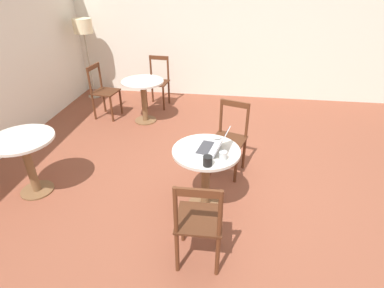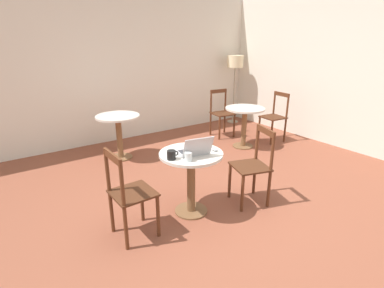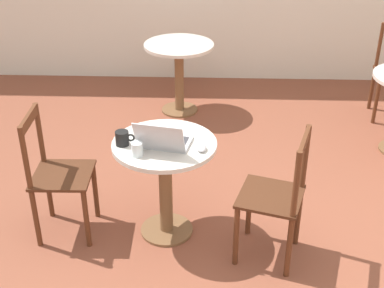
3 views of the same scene
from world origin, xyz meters
name	(u,v)px [view 3 (image 3 of 3)]	position (x,y,z in m)	size (l,w,h in m)	color
ground_plane	(193,260)	(0.00, 0.00, 0.00)	(16.00, 16.00, 0.00)	brown
cafe_table_near	(165,167)	(-0.20, 0.30, 0.53)	(0.68, 0.68, 0.72)	brown
cafe_table_far	(179,62)	(-0.22, 2.29, 0.53)	(0.68, 0.68, 0.72)	brown
chair_near_left	(57,176)	(-0.93, 0.28, 0.46)	(0.40, 0.40, 0.91)	#562D19
chair_near_right	(277,198)	(0.52, 0.08, 0.46)	(0.49, 0.49, 0.91)	#562D19
laptop	(164,140)	(-0.20, 0.25, 0.76)	(0.37, 0.36, 0.22)	#B7B7BC
mouse	(202,148)	(0.05, 0.21, 0.73)	(0.06, 0.10, 0.03)	#B7B7BC
mug	(123,138)	(-0.46, 0.26, 0.76)	(0.13, 0.09, 0.09)	black
drinking_glass	(137,149)	(-0.35, 0.13, 0.76)	(0.07, 0.07, 0.09)	silver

